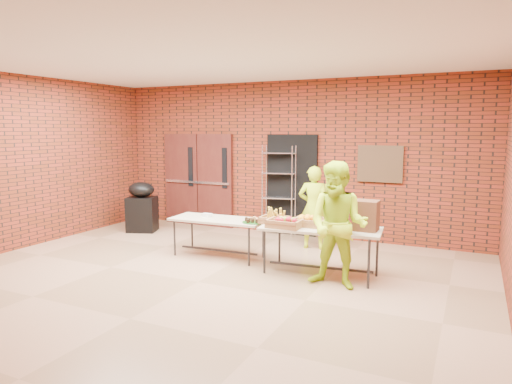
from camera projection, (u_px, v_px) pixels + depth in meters
room at (196, 172)px, 6.40m from camera, size 8.08×7.08×3.28m
double_doors at (198, 180)px, 10.49m from camera, size 1.78×0.12×2.10m
dark_doorway at (292, 185)px, 9.52m from camera, size 1.10×0.06×2.10m
bronze_plaque at (380, 164)px, 8.67m from camera, size 0.85×0.04×0.70m
wire_rack at (279, 190)px, 9.51m from camera, size 0.72×0.39×1.87m
table_left at (218, 222)px, 7.88m from camera, size 1.68×0.78×0.68m
table_right at (321, 231)px, 6.87m from camera, size 1.86×0.93×0.74m
basket_bananas at (274, 219)px, 7.18m from camera, size 0.42×0.33×0.13m
basket_oranges at (310, 222)px, 6.97m from camera, size 0.48×0.37×0.15m
basket_apples at (285, 223)px, 6.87m from camera, size 0.50×0.39×0.16m
muffin_tray at (253, 220)px, 7.51m from camera, size 0.36×0.36×0.09m
napkin_box at (207, 215)px, 8.03m from camera, size 0.17×0.11×0.06m
coffee_dispenser at (366, 216)px, 6.63m from camera, size 0.34×0.30×0.44m
cup_stack_front at (334, 223)px, 6.60m from camera, size 0.08×0.08×0.23m
cup_stack_mid at (341, 224)px, 6.58m from camera, size 0.07×0.07×0.21m
cup_stack_back at (340, 220)px, 6.74m from camera, size 0.09×0.09×0.26m
covered_grill at (142, 207)px, 9.87m from camera, size 0.73×0.67×1.08m
volunteer_woman at (313, 207)px, 8.41m from camera, size 0.63×0.48×1.54m
volunteer_man at (338, 225)px, 6.30m from camera, size 0.90×0.72×1.77m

